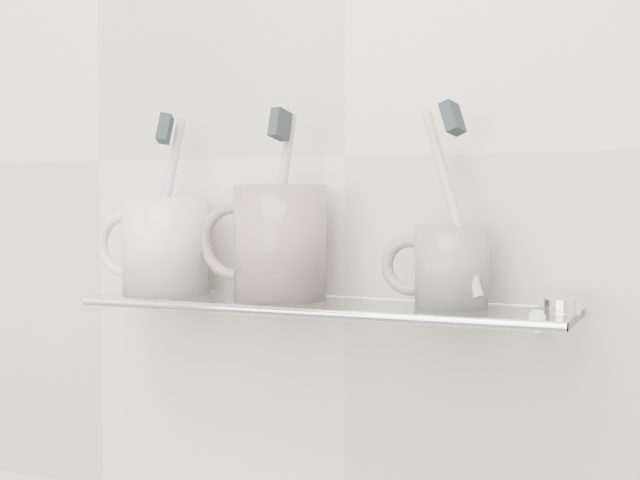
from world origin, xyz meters
The scene contains 18 objects.
wall_back centered at (0.00, 1.10, 1.25)m, with size 2.50×2.50×0.00m, color silver.
shelf_glass centered at (0.00, 1.04, 1.10)m, with size 0.50×0.12×0.01m, color silver.
shelf_rail centered at (0.00, 0.98, 1.10)m, with size 0.01×0.01×0.50m, color silver.
bracket_left centered at (-0.21, 1.09, 1.09)m, with size 0.02×0.02×0.03m, color silver.
bracket_right centered at (0.21, 1.09, 1.09)m, with size 0.02×0.02×0.03m, color silver.
mug_left centered at (-0.19, 1.04, 1.15)m, with size 0.09×0.09×0.11m, color white.
mug_left_handle centered at (-0.24, 1.04, 1.15)m, with size 0.08×0.08×0.01m, color white.
toothbrush_left centered at (-0.19, 1.04, 1.20)m, with size 0.01×0.01×0.19m, color silver.
bristles_left centered at (-0.19, 1.04, 1.28)m, with size 0.01×0.02×0.03m, color #262C30.
mug_center centered at (-0.05, 1.04, 1.16)m, with size 0.10×0.10×0.12m, color silver.
mug_center_handle centered at (-0.10, 1.04, 1.16)m, with size 0.08×0.08×0.01m, color silver.
toothbrush_center centered at (-0.05, 1.04, 1.20)m, with size 0.01×0.01×0.19m, color #B2B1BD.
bristles_center centered at (-0.05, 1.04, 1.28)m, with size 0.01×0.02×0.03m, color #262C30.
mug_right centered at (0.13, 1.04, 1.14)m, with size 0.07×0.07×0.08m, color white.
mug_right_handle centered at (0.09, 1.04, 1.14)m, with size 0.06×0.06×0.01m, color white.
toothbrush_right centered at (0.13, 1.04, 1.20)m, with size 0.01×0.01×0.19m, color beige.
bristles_right centered at (0.13, 1.04, 1.28)m, with size 0.01×0.02×0.03m, color #262C30.
chrome_cap centered at (0.24, 1.04, 1.11)m, with size 0.03×0.03×0.01m, color silver.
Camera 1 is at (0.36, 0.22, 1.20)m, focal length 50.00 mm.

